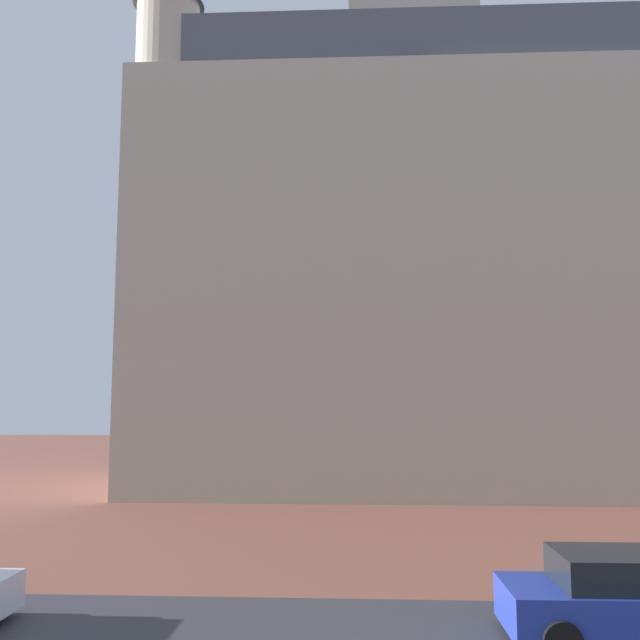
# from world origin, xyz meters

# --- Properties ---
(landmark_building) EXTENTS (25.29, 10.55, 35.52)m
(landmark_building) POSITION_xyz_m (3.36, 30.48, 11.60)
(landmark_building) COLOR #B2A893
(landmark_building) RESTS_ON ground_plane
(car_blue) EXTENTS (4.20, 2.03, 1.52)m
(car_blue) POSITION_xyz_m (5.31, 10.98, 0.72)
(car_blue) COLOR #23389E
(car_blue) RESTS_ON ground_plane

